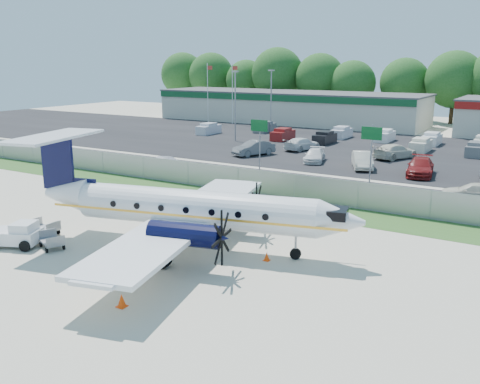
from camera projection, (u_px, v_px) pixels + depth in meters
The scene contains 29 objects.
ground at pixel (183, 255), 29.13m from camera, with size 170.00×170.00×0.00m, color beige.
grass_verge at pixel (282, 206), 39.11m from camera, with size 170.00×4.00×0.02m, color #2D561E.
access_road at pixel (320, 187), 44.93m from camera, with size 170.00×8.00×0.02m, color black.
parking_lot at pixel (390, 152), 62.40m from camera, with size 170.00×32.00×0.02m, color black.
perimeter_fence at pixel (294, 187), 40.54m from camera, with size 120.00×0.06×1.99m.
building_west at pixel (288, 107), 92.09m from camera, with size 46.40×12.40×5.24m.
sign_left at pixel (259, 133), 51.33m from camera, with size 1.80×0.26×5.00m.
sign_mid at pixel (371, 141), 45.82m from camera, with size 1.80×0.26×5.00m.
flagpole_west at pixel (208, 89), 91.54m from camera, with size 1.06×0.12×10.00m.
flagpole_east at pixel (233, 90), 89.03m from camera, with size 1.06×0.12×10.00m.
light_pole_nw at pixel (235, 101), 69.52m from camera, with size 0.90×0.35×9.09m.
light_pole_sw at pixel (271, 97), 77.83m from camera, with size 0.90×0.35×9.09m.
tree_line at pixel (446, 123), 90.69m from camera, with size 112.00×6.00×14.00m, color #1B4C16, non-canonical shape.
aircraft at pixel (189, 208), 29.77m from camera, with size 19.90×19.47×6.07m.
pushback_tug at pixel (18, 235), 30.46m from camera, with size 3.06×2.72×1.42m.
baggage_cart_near at pixel (45, 228), 32.46m from camera, with size 1.76×1.08×0.92m.
baggage_cart_far at pixel (52, 241), 30.13m from camera, with size 1.99×1.64×0.90m.
cone_nose at pixel (267, 256), 28.32m from camera, with size 0.34×0.34×0.48m.
cone_port_wing at pixel (122, 301), 22.98m from camera, with size 0.41×0.41×0.59m.
cone_starboard_wing at pixel (207, 213), 36.27m from camera, with size 0.36×0.36×0.51m.
road_car_west at pixel (168, 170), 51.80m from camera, with size 1.71×4.25×1.45m, color silver.
road_car_mid at pixel (472, 201), 40.39m from camera, with size 1.92×4.72×1.37m, color beige.
parked_car_a at pixel (254, 155), 60.00m from camera, with size 1.74×4.99×1.65m, color #595B5E.
parked_car_b at pixel (314, 162), 56.12m from camera, with size 1.90×4.66×1.35m, color silver.
parked_car_c at pixel (362, 168), 52.73m from camera, with size 1.74×4.98×1.64m, color beige.
parked_car_d at pixel (420, 175), 49.47m from camera, with size 2.27×5.58×1.62m, color maroon.
parked_car_f at pixel (302, 150), 63.56m from camera, with size 2.07×5.09×1.48m, color silver.
parked_car_g at pixel (395, 159), 57.91m from camera, with size 2.25×5.54×1.61m, color beige.
far_parking_rows at pixel (401, 146), 66.57m from camera, with size 56.00×10.00×1.60m, color gray, non-canonical shape.
Camera 1 is at (16.82, -21.93, 10.31)m, focal length 40.00 mm.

